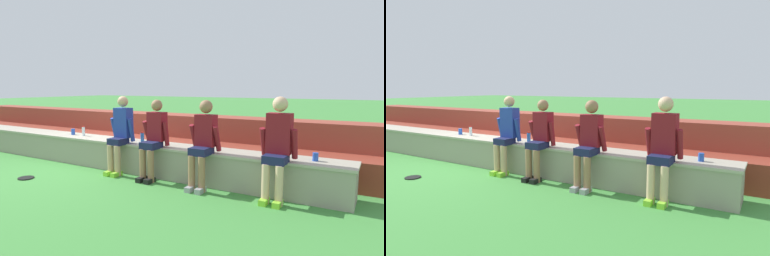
{
  "view_description": "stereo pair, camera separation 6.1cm",
  "coord_description": "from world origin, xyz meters",
  "views": [
    {
      "loc": [
        5.13,
        -4.53,
        1.61
      ],
      "look_at": [
        2.3,
        0.29,
        0.91
      ],
      "focal_mm": 30.81,
      "sensor_mm": 36.0,
      "label": 1
    },
    {
      "loc": [
        5.18,
        -4.5,
        1.61
      ],
      "look_at": [
        2.3,
        0.29,
        0.91
      ],
      "focal_mm": 30.81,
      "sensor_mm": 36.0,
      "label": 2
    }
  ],
  "objects": [
    {
      "name": "person_left_of_center",
      "position": [
        1.71,
        -0.01,
        0.74
      ],
      "size": [
        0.49,
        0.56,
        1.39
      ],
      "color": "#996B4C",
      "rests_on": "ground"
    },
    {
      "name": "brick_bleachers",
      "position": [
        0.0,
        1.64,
        0.41
      ],
      "size": [
        12.58,
        1.36,
        0.97
      ],
      "color": "maroon",
      "rests_on": "ground"
    },
    {
      "name": "water_bottle_center_gap",
      "position": [
        -0.41,
        0.32,
        0.66
      ],
      "size": [
        0.06,
        0.06,
        0.21
      ],
      "color": "silver",
      "rests_on": "stone_seating_wall"
    },
    {
      "name": "person_right_of_center",
      "position": [
        3.87,
        -0.02,
        0.8
      ],
      "size": [
        0.52,
        0.53,
        1.48
      ],
      "color": "#DBAD89",
      "rests_on": "ground"
    },
    {
      "name": "person_far_left",
      "position": [
        0.94,
        -0.0,
        0.77
      ],
      "size": [
        0.49,
        0.52,
        1.44
      ],
      "color": "tan",
      "rests_on": "ground"
    },
    {
      "name": "ground_plane",
      "position": [
        0.0,
        0.0,
        0.0
      ],
      "size": [
        80.0,
        80.0,
        0.0
      ],
      "primitive_type": "plane",
      "color": "#428E3D"
    },
    {
      "name": "plastic_cup_middle",
      "position": [
        -0.74,
        0.32,
        0.63
      ],
      "size": [
        0.08,
        0.08,
        0.13
      ],
      "primitive_type": "cylinder",
      "color": "blue",
      "rests_on": "stone_seating_wall"
    },
    {
      "name": "stone_seating_wall",
      "position": [
        0.0,
        0.29,
        0.3
      ],
      "size": [
        9.79,
        0.62,
        0.56
      ],
      "color": "gray",
      "rests_on": "ground"
    },
    {
      "name": "frisbee",
      "position": [
        -0.26,
        -1.14,
        0.01
      ],
      "size": [
        0.27,
        0.27,
        0.02
      ],
      "primitive_type": "cylinder",
      "color": "black",
      "rests_on": "ground"
    },
    {
      "name": "plastic_cup_left_end",
      "position": [
        2.41,
        0.25,
        0.62
      ],
      "size": [
        0.08,
        0.08,
        0.11
      ],
      "primitive_type": "cylinder",
      "color": "blue",
      "rests_on": "stone_seating_wall"
    },
    {
      "name": "person_center",
      "position": [
        2.7,
        -0.04,
        0.75
      ],
      "size": [
        0.5,
        0.56,
        1.4
      ],
      "color": "#996B4C",
      "rests_on": "ground"
    },
    {
      "name": "water_bottle_mid_right",
      "position": [
        1.23,
        0.28,
        0.66
      ],
      "size": [
        0.07,
        0.07,
        0.2
      ],
      "color": "blue",
      "rests_on": "stone_seating_wall"
    },
    {
      "name": "plastic_cup_right_end",
      "position": [
        4.33,
        0.31,
        0.62
      ],
      "size": [
        0.08,
        0.08,
        0.12
      ],
      "primitive_type": "cylinder",
      "color": "blue",
      "rests_on": "stone_seating_wall"
    }
  ]
}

